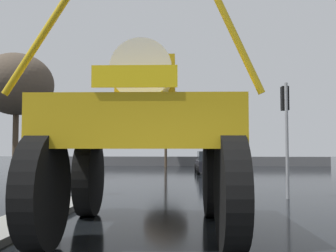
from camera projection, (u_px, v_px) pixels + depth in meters
name	position (u px, v px, depth m)	size (l,w,h in m)	color
ground_plane	(192.00, 179.00, 21.59)	(120.00, 120.00, 0.00)	black
oversize_sprayer	(145.00, 135.00, 8.31)	(4.42, 5.59, 4.60)	black
sedan_ahead	(209.00, 163.00, 26.87)	(2.09, 4.20, 1.52)	black
traffic_signal_near_left	(62.00, 126.00, 14.17)	(0.24, 0.54, 3.45)	gray
traffic_signal_near_right	(285.00, 114.00, 13.58)	(0.24, 0.54, 3.98)	gray
bare_tree_left	(17.00, 85.00, 21.58)	(4.03, 4.03, 6.97)	#473828
bare_tree_far_center	(166.00, 108.00, 36.09)	(4.13, 4.13, 7.18)	#473828
roadside_barrier	(194.00, 161.00, 38.05)	(25.82, 0.24, 0.90)	#59595B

